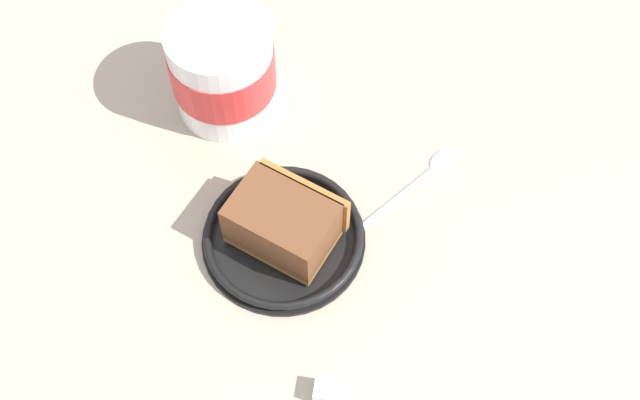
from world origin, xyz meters
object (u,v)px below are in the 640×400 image
tea_mug (223,67)px  teaspoon (424,174)px  small_plate (286,240)px  sugar_cube (325,391)px  cake_slice (287,224)px

tea_mug → teaspoon: (-8.78, 17.50, -4.75)cm
small_plate → sugar_cube: sugar_cube is taller
small_plate → sugar_cube: (5.53, 12.17, 0.16)cm
small_plate → cake_slice: size_ratio=1.39×
small_plate → cake_slice: (-0.25, -0.10, 2.45)cm
cake_slice → sugar_cube: (5.78, 12.26, -2.30)cm
teaspoon → tea_mug: bearing=-63.4°
tea_mug → sugar_cube: tea_mug is taller
small_plate → cake_slice: bearing=-158.9°
small_plate → sugar_cube: size_ratio=8.17×
small_plate → tea_mug: bearing=-107.6°
small_plate → tea_mug: 16.53cm
sugar_cube → tea_mug: bearing=-110.7°
cake_slice → teaspoon: 13.84cm
cake_slice → sugar_cube: 13.75cm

